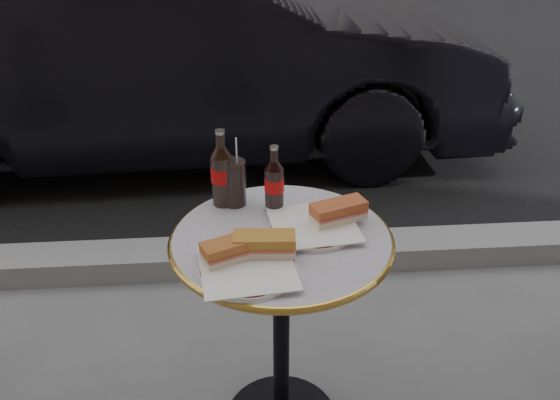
{
  "coord_description": "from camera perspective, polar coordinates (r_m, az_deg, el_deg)",
  "views": [
    {
      "loc": [
        -0.12,
        -1.44,
        1.66
      ],
      "look_at": [
        0.0,
        0.05,
        0.82
      ],
      "focal_mm": 40.0,
      "sensor_mm": 36.0,
      "label": 1
    }
  ],
  "objects": [
    {
      "name": "sandwich_left_a",
      "position": [
        1.59,
        -4.5,
        -4.64
      ],
      "size": [
        0.16,
        0.12,
        0.05
      ],
      "primitive_type": "cube",
      "rotation": [
        0.0,
        0.0,
        0.41
      ],
      "color": "#AE5E2C",
      "rests_on": "plate_left"
    },
    {
      "name": "plate_left",
      "position": [
        1.57,
        -2.97,
        -6.44
      ],
      "size": [
        0.26,
        0.26,
        0.01
      ],
      "primitive_type": "cylinder",
      "rotation": [
        0.0,
        0.0,
        -0.06
      ],
      "color": "white",
      "rests_on": "bistro_table"
    },
    {
      "name": "cola_bottle_left",
      "position": [
        1.82,
        -5.35,
        2.95
      ],
      "size": [
        0.09,
        0.09,
        0.24
      ],
      "primitive_type": null,
      "rotation": [
        0.0,
        0.0,
        0.33
      ],
      "color": "black",
      "rests_on": "bistro_table"
    },
    {
      "name": "bistro_table",
      "position": [
        1.94,
        0.12,
        -12.51
      ],
      "size": [
        0.62,
        0.62,
        0.73
      ],
      "primitive_type": null,
      "color": "#BAB2C4",
      "rests_on": "ground"
    },
    {
      "name": "sandwich_right",
      "position": [
        1.75,
        5.36,
        -1.13
      ],
      "size": [
        0.17,
        0.12,
        0.05
      ],
      "primitive_type": "cube",
      "rotation": [
        0.0,
        0.0,
        0.35
      ],
      "color": "#B4552D",
      "rests_on": "plate_right"
    },
    {
      "name": "curb",
      "position": [
        2.84,
        -1.33,
        -5.13
      ],
      "size": [
        40.0,
        0.2,
        0.12
      ],
      "primitive_type": "cube",
      "color": "gray",
      "rests_on": "ground"
    },
    {
      "name": "cola_bottle_right",
      "position": [
        1.79,
        -0.53,
        1.95
      ],
      "size": [
        0.06,
        0.06,
        0.21
      ],
      "primitive_type": null,
      "rotation": [
        0.0,
        0.0,
        0.09
      ],
      "color": "black",
      "rests_on": "bistro_table"
    },
    {
      "name": "plate_right",
      "position": [
        1.75,
        3.08,
        -2.47
      ],
      "size": [
        0.26,
        0.26,
        0.01
      ],
      "primitive_type": "cylinder",
      "rotation": [
        0.0,
        0.0,
        -0.06
      ],
      "color": "silver",
      "rests_on": "bistro_table"
    },
    {
      "name": "parked_car",
      "position": [
        3.8,
        -10.22,
        13.22
      ],
      "size": [
        1.5,
        3.88,
        1.26
      ],
      "primitive_type": "imported",
      "rotation": [
        0.0,
        0.0,
        1.62
      ],
      "color": "black",
      "rests_on": "ground"
    },
    {
      "name": "asphalt_road",
      "position": [
        6.65,
        -3.42,
        14.95
      ],
      "size": [
        40.0,
        8.0,
        0.0
      ],
      "primitive_type": "cube",
      "color": "black",
      "rests_on": "ground"
    },
    {
      "name": "cola_glass",
      "position": [
        1.84,
        -4.2,
        1.59
      ],
      "size": [
        0.08,
        0.08,
        0.14
      ],
      "primitive_type": "cylinder",
      "rotation": [
        0.0,
        0.0,
        0.21
      ],
      "color": "black",
      "rests_on": "bistro_table"
    },
    {
      "name": "sandwich_left_b",
      "position": [
        1.6,
        -1.44,
        -4.15
      ],
      "size": [
        0.16,
        0.08,
        0.06
      ],
      "primitive_type": "cube",
      "rotation": [
        0.0,
        0.0,
        -0.06
      ],
      "color": "#B87A2E",
      "rests_on": "plate_left"
    }
  ]
}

